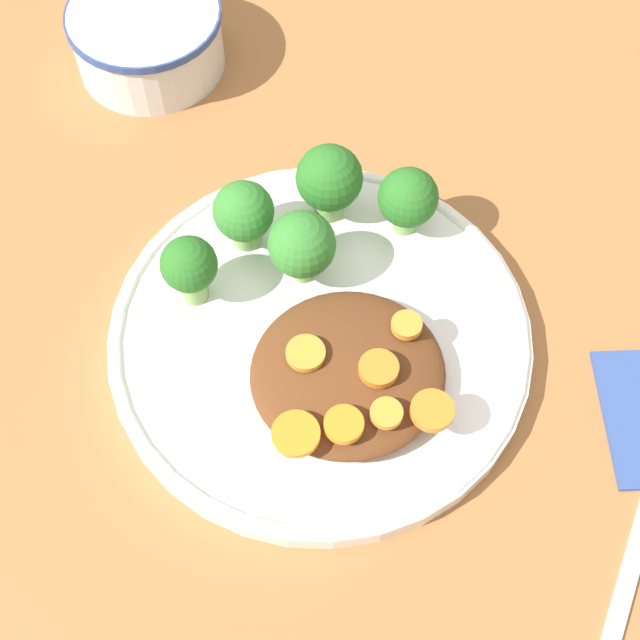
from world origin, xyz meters
TOP-DOWN VIEW (x-y plane):
  - ground_plane at (0.00, 0.00)m, footprint 4.00×4.00m
  - plate at (0.00, 0.00)m, footprint 0.26×0.26m
  - dip_bowl at (-0.06, 0.27)m, footprint 0.11×0.11m
  - stew_mound at (0.01, -0.04)m, footprint 0.11×0.11m
  - broccoli_floret_0 at (0.03, 0.09)m, footprint 0.04×0.04m
  - broccoli_floret_1 at (-0.07, 0.05)m, footprint 0.03×0.03m
  - broccoli_floret_2 at (-0.03, 0.08)m, footprint 0.04×0.04m
  - broccoli_floret_3 at (0.07, 0.06)m, footprint 0.04×0.04m
  - broccoli_floret_4 at (0.00, 0.04)m, footprint 0.04×0.04m
  - carrot_slice_0 at (0.04, -0.08)m, footprint 0.02×0.02m
  - carrot_slice_1 at (-0.01, -0.02)m, footprint 0.02×0.02m
  - carrot_slice_2 at (-0.03, -0.07)m, footprint 0.03×0.03m
  - carrot_slice_3 at (0.02, -0.04)m, footprint 0.02×0.02m
  - carrot_slice_4 at (0.05, -0.02)m, footprint 0.02×0.02m
  - carrot_slice_5 at (0.02, -0.07)m, footprint 0.02×0.02m
  - carrot_slice_6 at (-0.01, -0.07)m, footprint 0.02×0.02m

SIDE VIEW (x-z plane):
  - ground_plane at x=0.00m, z-range 0.00..0.00m
  - plate at x=0.00m, z-range 0.00..0.02m
  - stew_mound at x=0.01m, z-range 0.01..0.04m
  - dip_bowl at x=-0.06m, z-range 0.00..0.05m
  - carrot_slice_2 at x=-0.03m, z-range 0.04..0.04m
  - carrot_slice_1 at x=-0.01m, z-range 0.04..0.04m
  - carrot_slice_5 at x=0.02m, z-range 0.04..0.04m
  - carrot_slice_6 at x=-0.01m, z-range 0.04..0.04m
  - carrot_slice_4 at x=0.05m, z-range 0.04..0.04m
  - carrot_slice_0 at x=0.04m, z-range 0.04..0.04m
  - carrot_slice_3 at x=0.02m, z-range 0.04..0.04m
  - broccoli_floret_2 at x=-0.03m, z-range 0.02..0.07m
  - broccoli_floret_3 at x=0.07m, z-range 0.02..0.07m
  - broccoli_floret_1 at x=-0.07m, z-range 0.02..0.07m
  - broccoli_floret_0 at x=0.03m, z-range 0.02..0.08m
  - broccoli_floret_4 at x=0.00m, z-range 0.02..0.07m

